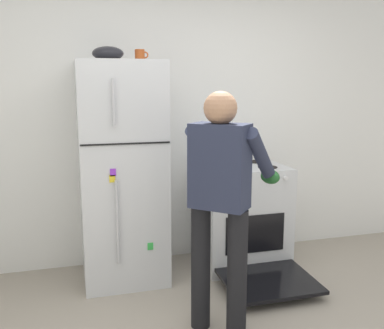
% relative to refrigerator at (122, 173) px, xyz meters
% --- Properties ---
extents(kitchen_wall_back, '(6.00, 0.10, 2.70)m').
position_rel_refrigerator_xyz_m(kitchen_wall_back, '(0.54, 0.38, 0.44)').
color(kitchen_wall_back, white).
rests_on(kitchen_wall_back, ground).
extents(refrigerator, '(0.68, 0.72, 1.82)m').
position_rel_refrigerator_xyz_m(refrigerator, '(0.00, 0.00, 0.00)').
color(refrigerator, silver).
rests_on(refrigerator, ground).
extents(stove_range, '(0.76, 1.23, 0.92)m').
position_rel_refrigerator_xyz_m(stove_range, '(1.07, -0.02, -0.46)').
color(stove_range, silver).
rests_on(stove_range, ground).
extents(person_cook, '(0.70, 0.74, 1.60)m').
position_rel_refrigerator_xyz_m(person_cook, '(0.53, -1.00, 0.05)').
color(person_cook, black).
rests_on(person_cook, ground).
extents(red_pot, '(0.34, 0.24, 0.14)m').
position_rel_refrigerator_xyz_m(red_pot, '(0.91, -0.05, 0.08)').
color(red_pot, '#19479E').
rests_on(red_pot, stove_range).
extents(coffee_mug, '(0.11, 0.08, 0.10)m').
position_rel_refrigerator_xyz_m(coffee_mug, '(0.18, 0.05, 0.96)').
color(coffee_mug, '#B24C1E').
rests_on(coffee_mug, refrigerator).
extents(mixing_bowl, '(0.25, 0.25, 0.11)m').
position_rel_refrigerator_xyz_m(mixing_bowl, '(-0.08, 0.00, 0.97)').
color(mixing_bowl, black).
rests_on(mixing_bowl, refrigerator).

